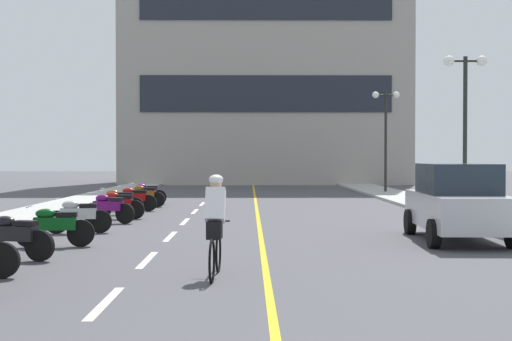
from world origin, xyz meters
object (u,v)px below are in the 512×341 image
object	(u,v)px
street_lamp_mid	(465,98)
motorcycle_8	(118,201)
motorcycle_3	(13,236)
motorcycle_9	(133,198)
motorcycle_6	(108,207)
motorcycle_11	(146,193)
street_lamp_far	(386,119)
cyclist_rider	(215,223)
parked_car_near	(457,202)
motorcycle_5	(78,215)
motorcycle_7	(118,204)
motorcycle_10	(144,195)
motorcycle_4	(55,226)

from	to	relation	value
street_lamp_mid	motorcycle_8	xyz separation A→B (m)	(-11.69, 0.47, -3.47)
motorcycle_3	motorcycle_9	distance (m)	12.13
motorcycle_6	motorcycle_11	bearing A→B (deg)	90.56
street_lamp_far	cyclist_rider	size ratio (longest dim) A/B	3.01
motorcycle_6	motorcycle_8	size ratio (longest dim) A/B	0.97
motorcycle_9	street_lamp_far	bearing A→B (deg)	46.23
parked_car_near	motorcycle_5	xyz separation A→B (m)	(-9.34, 1.68, -0.44)
motorcycle_5	motorcycle_9	world-z (taller)	same
motorcycle_3	motorcycle_11	xyz separation A→B (m)	(0.23, 15.80, 0.00)
parked_car_near	motorcycle_9	xyz separation A→B (m)	(-9.11, 9.07, -0.44)
motorcycle_11	cyclist_rider	size ratio (longest dim) A/B	0.96
motorcycle_8	cyclist_rider	distance (m)	13.08
motorcycle_7	motorcycle_10	size ratio (longest dim) A/B	1.01
motorcycle_7	motorcycle_11	xyz separation A→B (m)	(-0.12, 6.83, 0.00)
street_lamp_far	motorcycle_10	bearing A→B (deg)	-139.20
motorcycle_5	motorcycle_11	distance (m)	11.06
motorcycle_5	motorcycle_6	size ratio (longest dim) A/B	1.03
motorcycle_5	motorcycle_6	xyz separation A→B (m)	(0.22, 2.82, 0.00)
parked_car_near	street_lamp_mid	bearing A→B (deg)	71.74
motorcycle_4	motorcycle_6	distance (m)	5.60
street_lamp_mid	motorcycle_7	size ratio (longest dim) A/B	3.09
street_lamp_far	cyclist_rider	world-z (taller)	street_lamp_far
motorcycle_6	motorcycle_9	world-z (taller)	same
street_lamp_mid	motorcycle_3	size ratio (longest dim) A/B	3.15
street_lamp_mid	motorcycle_6	world-z (taller)	street_lamp_mid
street_lamp_far	motorcycle_6	world-z (taller)	street_lamp_far
motorcycle_4	street_lamp_far	bearing A→B (deg)	62.46
motorcycle_5	motorcycle_7	xyz separation A→B (m)	(0.26, 4.23, 0.00)
parked_car_near	motorcycle_4	bearing A→B (deg)	-173.21
motorcycle_4	motorcycle_7	size ratio (longest dim) A/B	1.00
motorcycle_3	motorcycle_5	distance (m)	4.74
cyclist_rider	parked_car_near	bearing A→B (deg)	42.28
parked_car_near	cyclist_rider	world-z (taller)	parked_car_near
motorcycle_4	cyclist_rider	xyz separation A→B (m)	(3.71, -3.88, 0.41)
motorcycle_5	motorcycle_11	size ratio (longest dim) A/B	1.00
motorcycle_5	street_lamp_mid	bearing A→B (deg)	24.68
motorcycle_4	motorcycle_10	xyz separation A→B (m)	(0.14, 12.29, 0.00)
street_lamp_far	cyclist_rider	bearing A→B (deg)	-106.75
motorcycle_5	motorcycle_7	bearing A→B (deg)	86.53
motorcycle_11	cyclist_rider	bearing A→B (deg)	-78.12
street_lamp_far	motorcycle_5	size ratio (longest dim) A/B	3.13
motorcycle_6	cyclist_rider	world-z (taller)	cyclist_rider
street_lamp_far	motorcycle_6	xyz separation A→B (m)	(-11.48, -16.54, -3.52)
street_lamp_far	motorcycle_11	world-z (taller)	street_lamp_far
street_lamp_mid	motorcycle_9	world-z (taller)	street_lamp_mid
parked_car_near	cyclist_rider	size ratio (longest dim) A/B	2.41
street_lamp_mid	motorcycle_6	xyz separation A→B (m)	(-11.44, -2.53, -3.47)
motorcycle_4	motorcycle_6	size ratio (longest dim) A/B	1.03
motorcycle_6	motorcycle_10	xyz separation A→B (m)	(0.07, 6.70, 0.00)
street_lamp_mid	motorcycle_3	world-z (taller)	street_lamp_mid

